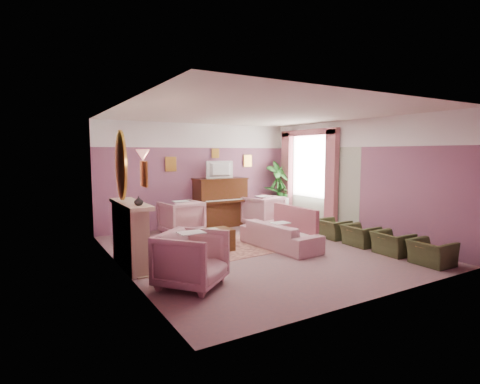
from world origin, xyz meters
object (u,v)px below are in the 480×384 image
floral_armchair_left (181,216)px  piano (220,203)px  sofa (280,230)px  floral_armchair_right (263,209)px  television (221,168)px  side_table (280,209)px  olive_chair_c (360,232)px  olive_chair_b (392,240)px  olive_chair_a (432,249)px  floral_armchair_front (192,256)px  coffee_table (208,241)px  olive_chair_d (333,226)px

floral_armchair_left → piano: bearing=18.6°
sofa → floral_armchair_right: (1.02, 2.17, 0.09)m
television → side_table: (1.89, -0.15, -1.25)m
television → olive_chair_c: (1.61, -3.43, -1.30)m
side_table → olive_chair_b: bearing=-94.0°
olive_chair_a → olive_chair_b: (0.00, 0.82, 0.00)m
floral_armchair_left → floral_armchair_front: size_ratio=1.00×
floral_armchair_front → coffee_table: bearing=57.2°
olive_chair_d → side_table: (0.28, 2.47, 0.05)m
olive_chair_a → floral_armchair_left: bearing=122.1°
olive_chair_b → olive_chair_d: size_ratio=1.00×
sofa → floral_armchair_right: size_ratio=2.02×
sofa → olive_chair_a: bearing=-55.6°
olive_chair_b → olive_chair_c: 0.82m
floral_armchair_left → coffee_table: bearing=-94.3°
olive_chair_c → floral_armchair_left: bearing=134.1°
piano → olive_chair_b: (1.61, -4.30, -0.35)m
television → olive_chair_d: bearing=-58.4°
coffee_table → olive_chair_c: olive_chair_c is taller
floral_armchair_front → olive_chair_d: size_ratio=1.35×
floral_armchair_front → olive_chair_a: 4.31m
floral_armchair_front → floral_armchair_right: bearing=43.5°
floral_armchair_front → olive_chair_b: size_ratio=1.35×
piano → olive_chair_b: 4.60m
piano → olive_chair_a: (1.61, -5.12, -0.35)m
sofa → olive_chair_a: sofa is taller
coffee_table → sofa: sofa is taller
sofa → olive_chair_c: bearing=-24.2°
olive_chair_c → coffee_table: bearing=158.6°
floral_armchair_front → olive_chair_d: bearing=17.2°
coffee_table → floral_armchair_front: (-1.08, -1.67, 0.24)m
side_table → television: bearing=175.6°
olive_chair_b → olive_chair_c: same height
olive_chair_b → olive_chair_d: same height
sofa → olive_chair_b: sofa is taller
olive_chair_d → side_table: side_table is taller
sofa → floral_armchair_left: floral_armchair_left is taller
sofa → floral_armchair_left: (-1.31, 2.31, 0.09)m
television → coffee_table: television is taller
coffee_table → side_table: side_table is taller
side_table → floral_armchair_right: bearing=-156.2°
floral_armchair_right → olive_chair_d: bearing=-73.9°
piano → side_table: 1.92m
television → coffee_table: 3.00m
coffee_table → side_table: (3.35, 2.08, 0.12)m
olive_chair_d → coffee_table: bearing=172.9°
floral_armchair_left → floral_armchair_right: bearing=-3.3°
floral_armchair_right → olive_chair_b: 3.77m
sofa → olive_chair_d: size_ratio=2.73×
olive_chair_a → piano: bearing=107.4°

